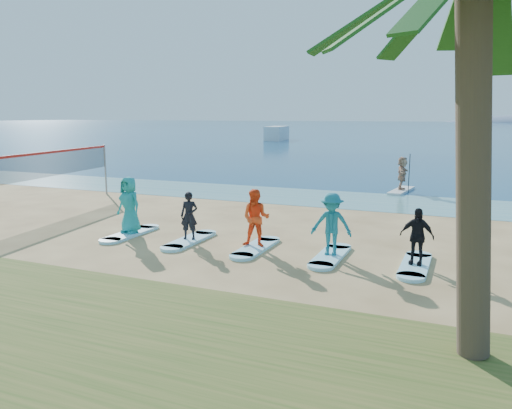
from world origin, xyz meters
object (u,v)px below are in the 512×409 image
at_px(surfboard_3, 330,256).
at_px(paddleboarder, 402,173).
at_px(surfboard_0, 131,234).
at_px(volleyball_net, 46,165).
at_px(student_1, 189,216).
at_px(surfboard_2, 256,248).
at_px(student_4, 417,236).
at_px(student_2, 256,218).
at_px(surfboard_4, 415,265).
at_px(boat_offshore_a, 277,140).
at_px(student_3, 331,224).
at_px(student_0, 129,205).
at_px(paddleboard, 401,191).
at_px(surfboard_1, 190,240).

bearing_deg(surfboard_3, paddleboarder, 88.86).
bearing_deg(surfboard_0, volleyball_net, 158.32).
height_order(volleyball_net, student_1, volleyball_net).
bearing_deg(paddleboarder, surfboard_2, 165.67).
bearing_deg(student_4, student_1, -172.48).
distance_m(student_2, surfboard_4, 4.68).
bearing_deg(surfboard_2, volleyball_net, 167.31).
bearing_deg(surfboard_4, boat_offshore_a, 113.82).
bearing_deg(volleyball_net, student_1, -16.04).
relative_size(student_3, student_4, 1.17).
bearing_deg(surfboard_2, student_3, 0.00).
bearing_deg(surfboard_3, student_1, 180.00).
height_order(student_0, student_3, student_0).
relative_size(paddleboard, surfboard_2, 1.36).
bearing_deg(surfboard_3, surfboard_0, 180.00).
relative_size(volleyball_net, surfboard_2, 4.09).
relative_size(paddleboard, student_2, 1.74).
xyz_separation_m(paddleboarder, student_0, (-7.15, -13.47, 0.05)).
height_order(volleyball_net, surfboard_1, volleyball_net).
bearing_deg(volleyball_net, paddleboarder, 40.18).
distance_m(surfboard_2, surfboard_3, 2.29).
height_order(paddleboard, surfboard_3, paddleboard).
bearing_deg(student_3, student_4, -5.80).
bearing_deg(student_0, student_4, 9.55).
distance_m(surfboard_1, surfboard_2, 2.29).
xyz_separation_m(student_0, student_1, (2.29, 0.00, -0.18)).
relative_size(surfboard_2, student_4, 1.46).
bearing_deg(student_3, student_1, 174.20).
bearing_deg(student_2, surfboard_3, -10.56).
height_order(student_1, surfboard_4, student_1).
bearing_deg(surfboard_2, surfboard_4, 0.00).
xyz_separation_m(student_0, surfboard_3, (6.88, 0.00, -0.98)).
height_order(surfboard_0, student_0, student_0).
relative_size(paddleboarder, student_2, 0.99).
relative_size(student_1, surfboard_4, 0.69).
relative_size(paddleboarder, surfboard_4, 0.78).
bearing_deg(student_1, paddleboarder, 55.38).
relative_size(student_2, student_4, 1.15).
relative_size(surfboard_1, student_3, 1.25).
bearing_deg(surfboard_1, surfboard_4, 0.00).
relative_size(surfboard_0, surfboard_1, 1.00).
height_order(student_1, student_2, student_2).
height_order(paddleboarder, surfboard_3, paddleboarder).
relative_size(boat_offshore_a, surfboard_2, 3.58).
distance_m(student_0, surfboard_2, 4.69).
bearing_deg(paddleboard, surfboard_1, -102.48).
distance_m(boat_offshore_a, student_3, 66.96).
xyz_separation_m(paddleboarder, boat_offshore_a, (-25.38, 48.59, -0.98)).
xyz_separation_m(student_1, surfboard_2, (2.29, 0.00, -0.80)).
xyz_separation_m(surfboard_0, surfboard_1, (2.29, 0.00, 0.00)).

